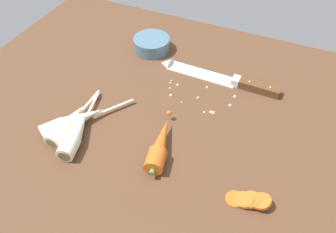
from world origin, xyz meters
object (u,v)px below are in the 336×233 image
at_px(parsnip_mid_left, 76,133).
at_px(prep_bowl, 152,44).
at_px(parsnip_mid_right, 68,124).
at_px(carrot_slice_stack, 249,200).
at_px(chefs_knife, 216,77).
at_px(whole_carrot, 160,145).
at_px(parsnip_front, 73,121).

relative_size(parsnip_mid_left, prep_bowl, 1.98).
xyz_separation_m(parsnip_mid_right, carrot_slice_stack, (0.44, -0.02, -0.01)).
bearing_deg(chefs_knife, carrot_slice_stack, -61.81).
bearing_deg(whole_carrot, prep_bowl, 118.64).
xyz_separation_m(whole_carrot, prep_bowl, (-0.19, 0.35, 0.00)).
bearing_deg(parsnip_front, parsnip_mid_right, -117.77).
bearing_deg(chefs_knife, parsnip_mid_left, -123.31).
height_order(carrot_slice_stack, prep_bowl, prep_bowl).
height_order(parsnip_mid_left, parsnip_mid_right, same).
distance_m(chefs_knife, parsnip_mid_left, 0.41).
distance_m(parsnip_front, prep_bowl, 0.37).
height_order(chefs_knife, whole_carrot, whole_carrot).
distance_m(parsnip_mid_right, carrot_slice_stack, 0.44).
xyz_separation_m(parsnip_mid_left, parsnip_mid_right, (-0.03, 0.02, 0.00)).
bearing_deg(prep_bowl, carrot_slice_stack, -44.25).
relative_size(chefs_knife, parsnip_mid_left, 1.59).
bearing_deg(parsnip_front, parsnip_mid_left, -43.79).
distance_m(chefs_knife, prep_bowl, 0.23).
xyz_separation_m(chefs_knife, parsnip_mid_right, (-0.26, -0.33, 0.01)).
height_order(parsnip_front, parsnip_mid_left, same).
relative_size(parsnip_front, prep_bowl, 1.91).
relative_size(whole_carrot, parsnip_front, 0.88).
height_order(parsnip_front, carrot_slice_stack, parsnip_front).
relative_size(whole_carrot, prep_bowl, 1.68).
xyz_separation_m(parsnip_front, parsnip_mid_right, (-0.01, -0.01, 0.00)).
height_order(whole_carrot, carrot_slice_stack, whole_carrot).
bearing_deg(parsnip_mid_left, chefs_knife, 56.69).
relative_size(parsnip_mid_left, carrot_slice_stack, 2.43).
bearing_deg(parsnip_mid_right, parsnip_front, 62.23).
height_order(whole_carrot, parsnip_mid_left, whole_carrot).
bearing_deg(parsnip_mid_left, parsnip_mid_right, 155.62).
bearing_deg(parsnip_mid_left, prep_bowl, 89.75).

